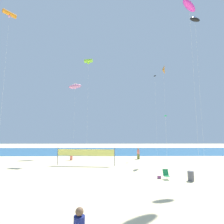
% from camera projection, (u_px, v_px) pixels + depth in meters
% --- Properties ---
extents(ground_plane, '(120.00, 120.00, 0.00)m').
position_uv_depth(ground_plane, '(104.00, 183.00, 14.87)').
color(ground_plane, beige).
extents(ocean_band, '(120.00, 20.00, 0.01)m').
position_uv_depth(ocean_band, '(108.00, 151.00, 42.66)').
color(ocean_band, '#28608C').
rests_on(ocean_band, ground).
extents(beachgoer_coral_shirt, '(0.42, 0.42, 1.85)m').
position_uv_depth(beachgoer_coral_shirt, '(138.00, 153.00, 29.11)').
color(beachgoer_coral_shirt, olive).
rests_on(beachgoer_coral_shirt, ground).
extents(beachgoer_olive_shirt, '(0.40, 0.40, 1.76)m').
position_uv_depth(beachgoer_olive_shirt, '(71.00, 154.00, 27.87)').
color(beachgoer_olive_shirt, '#EA7260').
rests_on(beachgoer_olive_shirt, ground).
extents(folding_beach_chair, '(0.52, 0.65, 0.89)m').
position_uv_depth(folding_beach_chair, '(166.00, 174.00, 16.19)').
color(folding_beach_chair, '#1E8C4C').
rests_on(folding_beach_chair, ground).
extents(trash_barrel, '(0.55, 0.55, 0.86)m').
position_uv_depth(trash_barrel, '(191.00, 176.00, 15.60)').
color(trash_barrel, '#595960').
rests_on(trash_barrel, ground).
extents(volleyball_net, '(7.95, 0.82, 2.40)m').
position_uv_depth(volleyball_net, '(86.00, 153.00, 23.28)').
color(volleyball_net, '#4C4C51').
rests_on(volleyball_net, ground).
extents(beach_handbag, '(0.32, 0.16, 0.25)m').
position_uv_depth(beach_handbag, '(159.00, 177.00, 16.34)').
color(beach_handbag, '#7A3872').
rests_on(beach_handbag, ground).
extents(kite_black_inflatable, '(1.67, 0.91, 20.61)m').
position_uv_depth(kite_black_inflatable, '(195.00, 20.00, 23.79)').
color(kite_black_inflatable, silver).
rests_on(kite_black_inflatable, ground).
extents(kite_orange_delta, '(0.90, 1.57, 16.36)m').
position_uv_depth(kite_orange_delta, '(163.00, 70.00, 30.19)').
color(kite_orange_delta, silver).
rests_on(kite_orange_delta, ground).
extents(kite_magenta_inflatable, '(2.51, 1.96, 20.92)m').
position_uv_depth(kite_magenta_inflatable, '(189.00, 6.00, 21.29)').
color(kite_magenta_inflatable, silver).
rests_on(kite_magenta_inflatable, ground).
extents(kite_green_diamond, '(0.63, 0.63, 8.22)m').
position_uv_depth(kite_green_diamond, '(166.00, 116.00, 35.50)').
color(kite_green_diamond, silver).
rests_on(kite_green_diamond, ground).
extents(kite_black_diamond, '(0.65, 0.65, 16.52)m').
position_uv_depth(kite_black_diamond, '(155.00, 79.00, 35.54)').
color(kite_black_diamond, silver).
rests_on(kite_black_diamond, ground).
extents(kite_lime_tube, '(1.66, 1.00, 18.56)m').
position_uv_depth(kite_lime_tube, '(88.00, 61.00, 32.65)').
color(kite_lime_tube, silver).
rests_on(kite_lime_tube, ground).
extents(kite_orange_tube, '(1.53, 1.72, 21.50)m').
position_uv_depth(kite_orange_tube, '(9.00, 14.00, 24.10)').
color(kite_orange_tube, silver).
rests_on(kite_orange_tube, ground).
extents(kite_pink_inflatable, '(3.08, 1.93, 15.17)m').
position_uv_depth(kite_pink_inflatable, '(75.00, 87.00, 36.43)').
color(kite_pink_inflatable, silver).
rests_on(kite_pink_inflatable, ground).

